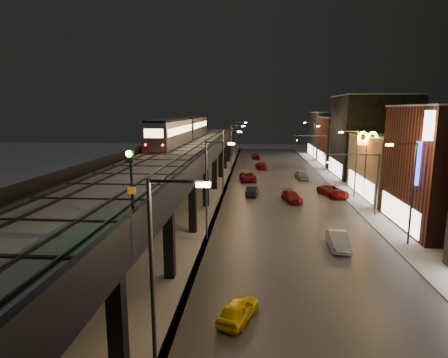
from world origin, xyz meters
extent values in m
plane|color=silver|center=(0.00, 0.00, 0.00)|extent=(220.00, 220.00, 0.00)
cube|color=#46474D|center=(7.50, 35.00, 0.03)|extent=(17.00, 120.00, 0.06)
cube|color=#9FA1A8|center=(17.50, 35.00, 0.07)|extent=(4.00, 120.00, 0.14)
cube|color=#9FA1A8|center=(-6.00, 35.00, 0.03)|extent=(11.00, 120.00, 0.06)
cube|color=black|center=(-6.00, 32.00, 5.80)|extent=(9.00, 100.00, 1.00)
cube|color=black|center=(-2.30, -5.00, 2.65)|extent=(0.70, 0.70, 5.30)
cube|color=black|center=(-6.00, -5.00, 5.15)|extent=(8.00, 0.60, 0.50)
cube|color=black|center=(-9.70, 5.00, 2.65)|extent=(0.70, 0.70, 5.30)
cube|color=black|center=(-2.30, 5.00, 2.65)|extent=(0.70, 0.70, 5.30)
cube|color=black|center=(-6.00, 5.00, 5.15)|extent=(8.00, 0.60, 0.50)
cube|color=black|center=(-9.70, 15.00, 2.65)|extent=(0.70, 0.70, 5.30)
cube|color=black|center=(-2.30, 15.00, 2.65)|extent=(0.70, 0.70, 5.30)
cube|color=black|center=(-6.00, 15.00, 5.15)|extent=(8.00, 0.60, 0.50)
cube|color=black|center=(-9.70, 25.00, 2.65)|extent=(0.70, 0.70, 5.30)
cube|color=black|center=(-2.30, 25.00, 2.65)|extent=(0.70, 0.70, 5.30)
cube|color=black|center=(-6.00, 25.00, 5.15)|extent=(8.00, 0.60, 0.50)
cube|color=black|center=(-9.70, 35.00, 2.65)|extent=(0.70, 0.70, 5.30)
cube|color=black|center=(-2.30, 35.00, 2.65)|extent=(0.70, 0.70, 5.30)
cube|color=black|center=(-6.00, 35.00, 5.15)|extent=(8.00, 0.60, 0.50)
cube|color=black|center=(-9.70, 45.00, 2.65)|extent=(0.70, 0.70, 5.30)
cube|color=black|center=(-2.30, 45.00, 2.65)|extent=(0.70, 0.70, 5.30)
cube|color=black|center=(-6.00, 45.00, 5.15)|extent=(8.00, 0.60, 0.50)
cube|color=black|center=(-9.70, 55.00, 2.65)|extent=(0.70, 0.70, 5.30)
cube|color=black|center=(-2.30, 55.00, 2.65)|extent=(0.70, 0.70, 5.30)
cube|color=black|center=(-6.00, 55.00, 5.15)|extent=(8.00, 0.60, 0.50)
cube|color=black|center=(-9.70, 65.00, 2.65)|extent=(0.70, 0.70, 5.30)
cube|color=black|center=(-2.30, 65.00, 2.65)|extent=(0.70, 0.70, 5.30)
cube|color=black|center=(-6.00, 65.00, 5.15)|extent=(8.00, 0.60, 0.50)
cube|color=black|center=(-9.70, 75.00, 2.65)|extent=(0.70, 0.70, 5.30)
cube|color=black|center=(-2.30, 75.00, 2.65)|extent=(0.70, 0.70, 5.30)
cube|color=black|center=(-6.00, 75.00, 5.15)|extent=(8.00, 0.60, 0.50)
cube|color=#B2B7C1|center=(-6.00, 32.00, 6.38)|extent=(8.40, 100.00, 0.16)
cube|color=#332D28|center=(-9.22, 32.00, 6.54)|extent=(0.08, 98.00, 0.16)
cube|color=#332D28|center=(-7.78, 32.00, 6.54)|extent=(0.08, 98.00, 0.16)
cube|color=#332D28|center=(-4.72, 32.00, 6.54)|extent=(0.08, 98.00, 0.16)
cube|color=#332D28|center=(-3.28, 32.00, 6.54)|extent=(0.08, 98.00, 0.16)
cube|color=black|center=(-6.00, 2.00, 6.49)|extent=(7.80, 0.24, 0.06)
cube|color=black|center=(-6.00, 18.00, 6.49)|extent=(7.80, 0.24, 0.06)
cube|color=black|center=(-6.00, 34.00, 6.49)|extent=(7.80, 0.24, 0.06)
cube|color=black|center=(-6.00, 50.00, 6.49)|extent=(7.80, 0.24, 0.06)
cube|color=black|center=(-6.00, 66.00, 6.49)|extent=(7.80, 0.24, 0.06)
cube|color=black|center=(-1.65, 32.00, 6.85)|extent=(0.30, 100.00, 1.10)
cube|color=black|center=(-10.35, 32.00, 6.85)|extent=(0.30, 100.00, 1.10)
cube|color=white|center=(17.95, 18.00, 1.60)|extent=(0.10, 9.60, 2.40)
cube|color=#8C7759|center=(24.00, 32.00, 4.00)|extent=(12.00, 15.00, 8.00)
cube|color=white|center=(17.95, 32.00, 1.60)|extent=(0.10, 12.00, 2.40)
cube|color=#B2B7C1|center=(24.00, 32.00, 8.08)|extent=(12.20, 15.20, 0.16)
cube|color=black|center=(24.00, 48.00, 7.00)|extent=(12.00, 13.00, 14.00)
cube|color=white|center=(17.95, 48.00, 1.60)|extent=(0.10, 10.40, 2.40)
cube|color=#B2B7C1|center=(24.00, 48.00, 14.08)|extent=(12.20, 13.20, 0.16)
cube|color=#562116|center=(24.00, 62.00, 5.00)|extent=(12.00, 12.00, 10.00)
cube|color=white|center=(17.95, 62.00, 1.60)|extent=(0.10, 9.60, 2.40)
cube|color=#B2B7C1|center=(24.00, 62.00, 10.08)|extent=(12.20, 12.20, 0.16)
cube|color=#2A2B30|center=(24.00, 76.00, 5.50)|extent=(12.00, 16.00, 11.00)
cube|color=white|center=(17.95, 76.00, 1.60)|extent=(0.10, 12.80, 2.40)
cube|color=#B2B7C1|center=(24.00, 76.00, 11.08)|extent=(12.20, 16.20, 0.16)
cylinder|color=#38383A|center=(-0.70, -5.00, 4.50)|extent=(0.18, 0.18, 9.00)
cube|color=#38383A|center=(0.40, -5.00, 8.90)|extent=(2.20, 0.12, 0.12)
cube|color=#EB9650|center=(1.50, -5.00, 8.78)|extent=(0.55, 0.28, 0.18)
cylinder|color=#38383A|center=(-0.70, 13.00, 4.50)|extent=(0.18, 0.18, 9.00)
cube|color=#38383A|center=(0.40, 13.00, 8.90)|extent=(2.20, 0.12, 0.12)
cube|color=#EB9650|center=(1.50, 13.00, 8.78)|extent=(0.55, 0.28, 0.18)
cylinder|color=#38383A|center=(17.00, 13.00, 4.50)|extent=(0.18, 0.18, 9.00)
cube|color=#38383A|center=(15.90, 13.00, 8.90)|extent=(2.20, 0.12, 0.12)
cube|color=#EB9650|center=(14.80, 13.00, 8.78)|extent=(0.55, 0.28, 0.18)
cylinder|color=#38383A|center=(-0.70, 31.00, 4.50)|extent=(0.18, 0.18, 9.00)
cube|color=#38383A|center=(0.40, 31.00, 8.90)|extent=(2.20, 0.12, 0.12)
cube|color=#EB9650|center=(1.50, 31.00, 8.78)|extent=(0.55, 0.28, 0.18)
cylinder|color=#38383A|center=(17.00, 31.00, 4.50)|extent=(0.18, 0.18, 9.00)
cube|color=#38383A|center=(15.90, 31.00, 8.90)|extent=(2.20, 0.12, 0.12)
cube|color=#EB9650|center=(14.80, 31.00, 8.78)|extent=(0.55, 0.28, 0.18)
cylinder|color=#38383A|center=(-0.70, 49.00, 4.50)|extent=(0.18, 0.18, 9.00)
cube|color=#38383A|center=(0.40, 49.00, 8.90)|extent=(2.20, 0.12, 0.12)
cube|color=#EB9650|center=(1.50, 49.00, 8.78)|extent=(0.55, 0.28, 0.18)
cylinder|color=#38383A|center=(17.00, 49.00, 4.50)|extent=(0.18, 0.18, 9.00)
cube|color=#38383A|center=(15.90, 49.00, 8.90)|extent=(2.20, 0.12, 0.12)
cube|color=#EB9650|center=(14.80, 49.00, 8.78)|extent=(0.55, 0.28, 0.18)
cylinder|color=#38383A|center=(-0.70, 67.00, 4.50)|extent=(0.18, 0.18, 9.00)
cube|color=#38383A|center=(0.40, 67.00, 8.90)|extent=(2.20, 0.12, 0.12)
cube|color=#EB9650|center=(1.50, 67.00, 8.78)|extent=(0.55, 0.28, 0.18)
cylinder|color=#38383A|center=(17.00, 67.00, 4.50)|extent=(0.18, 0.18, 9.00)
cube|color=#38383A|center=(15.90, 67.00, 8.90)|extent=(2.20, 0.12, 0.12)
cube|color=#EB9650|center=(14.80, 67.00, 8.78)|extent=(0.55, 0.28, 0.18)
cylinder|color=#38383A|center=(17.00, 22.00, 3.50)|extent=(0.20, 0.20, 7.00)
cube|color=#38383A|center=(14.00, 22.00, 6.90)|extent=(6.00, 0.12, 0.12)
imported|color=black|center=(11.50, 22.00, 6.40)|extent=(0.20, 0.16, 1.00)
sphere|color=#0CFF26|center=(11.50, 21.85, 6.15)|extent=(0.18, 0.18, 0.18)
cylinder|color=#38383A|center=(17.00, 52.00, 3.50)|extent=(0.20, 0.20, 7.00)
cube|color=#38383A|center=(14.00, 52.00, 6.90)|extent=(6.00, 0.12, 0.12)
imported|color=black|center=(11.50, 52.00, 6.40)|extent=(0.20, 0.16, 1.00)
sphere|color=#0CFF26|center=(11.50, 51.85, 6.15)|extent=(0.18, 0.18, 0.18)
cube|color=gray|center=(-8.50, 34.05, 8.38)|extent=(3.09, 18.62, 3.51)
cube|color=black|center=(-8.50, 34.05, 10.27)|extent=(2.77, 18.09, 0.27)
cube|color=#E4BA7D|center=(-10.05, 34.05, 8.85)|extent=(0.05, 17.03, 0.96)
cube|color=#E4BA7D|center=(-6.95, 34.05, 8.85)|extent=(0.05, 17.03, 0.96)
cube|color=gray|center=(-8.50, 53.86, 8.38)|extent=(3.09, 18.62, 3.51)
cube|color=black|center=(-8.50, 53.86, 10.27)|extent=(2.77, 18.09, 0.27)
cube|color=#E4BA7D|center=(-10.05, 53.86, 8.85)|extent=(0.05, 17.03, 0.96)
cube|color=#E4BA7D|center=(-6.95, 53.86, 8.85)|extent=(0.05, 17.03, 0.96)
cube|color=#E4BA7D|center=(-8.50, 24.73, 8.91)|extent=(2.34, 0.05, 1.06)
sphere|color=#FF0C0C|center=(-9.56, 24.71, 7.52)|extent=(0.21, 0.21, 0.21)
sphere|color=#FF0C0C|center=(-7.44, 24.71, 7.52)|extent=(0.21, 0.21, 0.21)
cylinder|color=black|center=(-2.10, -2.86, 8.27)|extent=(0.13, 0.13, 3.29)
cube|color=black|center=(-2.10, -2.98, 9.64)|extent=(0.35, 0.20, 0.60)
sphere|color=#0CFF26|center=(-2.10, -3.10, 9.75)|extent=(0.29, 0.29, 0.29)
cube|color=yellow|center=(-2.10, -2.96, 8.05)|extent=(0.38, 0.04, 0.33)
imported|color=#EABC01|center=(2.73, -0.05, 0.61)|extent=(2.60, 3.89, 1.23)
imported|color=black|center=(3.32, 31.13, 0.67)|extent=(1.85, 4.19, 1.34)
imported|color=maroon|center=(2.51, 42.18, 0.77)|extent=(3.05, 5.73, 1.53)
imported|color=maroon|center=(4.94, 55.14, 0.70)|extent=(2.36, 4.95, 1.39)
imported|color=maroon|center=(3.95, 69.73, 0.70)|extent=(1.96, 4.21, 1.40)
imported|color=#93969F|center=(10.71, 11.63, 0.71)|extent=(1.60, 4.32, 1.41)
imported|color=maroon|center=(14.27, 31.29, 0.74)|extent=(4.02, 5.84, 1.48)
imported|color=maroon|center=(8.37, 28.04, 0.66)|extent=(2.77, 4.82, 1.31)
imported|color=gray|center=(11.60, 44.03, 0.71)|extent=(2.35, 4.41, 1.43)
cylinder|color=#38383A|center=(18.00, 30.08, 3.61)|extent=(0.24, 0.24, 7.23)
cube|color=#FF0C0C|center=(18.00, 30.08, 7.50)|extent=(2.53, 0.25, 0.45)
torus|color=#FFF500|center=(17.41, 30.08, 8.22)|extent=(1.48, 0.72, 1.46)
torus|color=#FFF500|center=(18.59, 30.08, 8.22)|extent=(1.48, 0.72, 1.46)
cylinder|color=#38383A|center=(18.50, 12.56, 5.10)|extent=(0.28, 0.28, 10.21)
cube|color=white|center=(18.50, 12.56, 10.41)|extent=(2.45, 0.30, 2.45)
cone|color=#FF4C1C|center=(18.50, 12.38, 10.41)|extent=(1.73, 0.12, 1.73)
cylinder|color=#38383A|center=(18.50, 14.59, 2.70)|extent=(0.28, 0.28, 5.41)
cube|color=#223DFD|center=(18.50, 14.59, 7.03)|extent=(1.73, 0.35, 3.89)
camera|label=1|loc=(3.46, -19.30, 11.67)|focal=30.00mm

